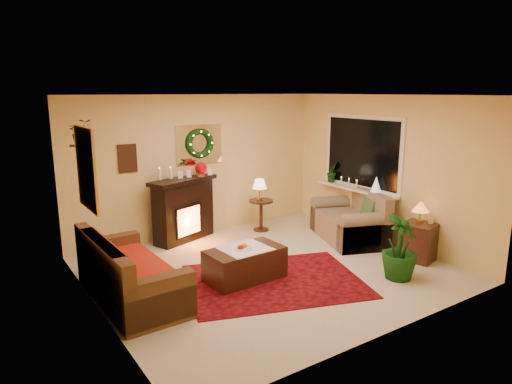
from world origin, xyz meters
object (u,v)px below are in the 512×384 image
sofa (131,267)px  end_table_square (419,243)px  loveseat (349,217)px  coffee_table (245,266)px  fireplace (184,211)px  side_table_round (261,214)px

sofa → end_table_square: size_ratio=3.30×
loveseat → coffee_table: 2.60m
fireplace → side_table_round: bearing=-31.3°
side_table_round → fireplace: bearing=168.3°
side_table_round → coffee_table: 2.38m
sofa → fireplace: fireplace is taller
fireplace → end_table_square: (2.71, -3.01, -0.28)m
sofa → coffee_table: 1.60m
end_table_square → coffee_table: end_table_square is taller
fireplace → coffee_table: bearing=-110.8°
sofa → loveseat: (4.10, 0.19, -0.01)m
end_table_square → coffee_table: 2.89m
side_table_round → end_table_square: (1.22, -2.70, -0.06)m
sofa → side_table_round: bearing=25.0°
fireplace → side_table_round: (1.49, -0.31, -0.22)m
loveseat → side_table_round: (-1.02, 1.33, -0.09)m
end_table_square → coffee_table: (-2.75, 0.88, -0.06)m
fireplace → loveseat: 3.00m
end_table_square → loveseat: bearing=98.3°
loveseat → coffee_table: size_ratio=1.42×
fireplace → coffee_table: fireplace is taller
sofa → coffee_table: size_ratio=1.79×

